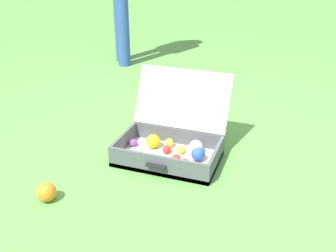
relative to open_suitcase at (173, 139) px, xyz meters
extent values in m
plane|color=#569342|center=(0.09, -0.03, -0.10)|extent=(16.00, 16.00, 0.00)
cube|color=beige|center=(0.00, -0.07, -0.09)|extent=(0.56, 0.35, 0.03)
cube|color=#4C5156|center=(-0.28, -0.07, -0.04)|extent=(0.02, 0.35, 0.12)
cube|color=#4C5156|center=(0.27, -0.07, -0.04)|extent=(0.02, 0.35, 0.12)
cube|color=#4C5156|center=(0.00, -0.23, -0.04)|extent=(0.53, 0.02, 0.12)
cube|color=#4C5156|center=(0.00, 0.10, -0.04)|extent=(0.53, 0.02, 0.12)
cube|color=beige|center=(0.00, 0.19, 0.18)|extent=(0.56, 0.18, 0.32)
cube|color=black|center=(0.00, -0.25, -0.03)|extent=(0.11, 0.02, 0.02)
sphere|color=white|center=(0.13, 0.02, -0.04)|extent=(0.08, 0.08, 0.08)
sphere|color=blue|center=(0.17, -0.05, -0.04)|extent=(0.08, 0.08, 0.08)
sphere|color=red|center=(-0.02, -0.04, -0.05)|extent=(0.05, 0.05, 0.05)
sphere|color=red|center=(0.06, -0.12, -0.05)|extent=(0.05, 0.05, 0.05)
sphere|color=#CCDB38|center=(-0.10, -0.17, -0.05)|extent=(0.05, 0.05, 0.05)
sphere|color=white|center=(-0.17, -0.13, -0.05)|extent=(0.06, 0.06, 0.06)
sphere|color=yellow|center=(-0.12, 0.00, -0.03)|extent=(0.08, 0.08, 0.08)
sphere|color=purple|center=(-0.24, -0.03, -0.05)|extent=(0.05, 0.05, 0.05)
sphere|color=#CCDB38|center=(-0.03, 0.04, -0.05)|extent=(0.05, 0.05, 0.05)
sphere|color=#CCDB38|center=(0.05, -0.01, -0.05)|extent=(0.05, 0.05, 0.05)
sphere|color=red|center=(0.13, -0.18, -0.04)|extent=(0.07, 0.07, 0.07)
sphere|color=orange|center=(-0.42, -0.61, -0.05)|extent=(0.09, 0.09, 0.09)
cylinder|color=#2D4C93|center=(-1.11, 1.65, 0.35)|extent=(0.12, 0.12, 0.89)
cylinder|color=#2D4C93|center=(-1.02, 1.50, 0.35)|extent=(0.12, 0.12, 0.89)
camera|label=1|loc=(0.63, -1.85, 1.04)|focal=41.56mm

